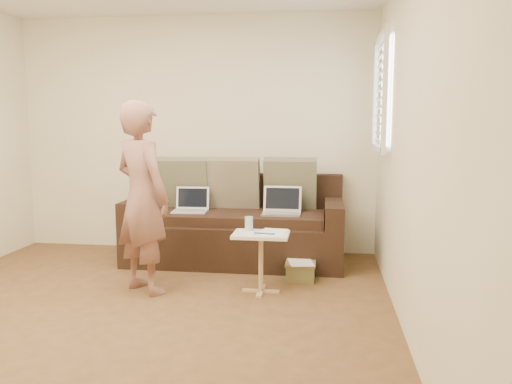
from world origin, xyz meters
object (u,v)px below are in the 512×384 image
at_px(striped_box, 301,271).
at_px(person, 142,197).
at_px(laptop_silver, 281,215).
at_px(drinking_glass, 249,224).
at_px(laptop_white, 190,212).
at_px(sofa, 235,221).
at_px(side_table, 261,263).

bearing_deg(striped_box, person, -159.96).
distance_m(laptop_silver, drinking_glass, 0.80).
height_order(laptop_silver, striped_box, laptop_silver).
bearing_deg(laptop_white, sofa, 7.04).
bearing_deg(laptop_silver, person, -138.28).
bearing_deg(striped_box, laptop_white, 156.68).
bearing_deg(laptop_silver, sofa, 168.07).
xyz_separation_m(sofa, laptop_silver, (0.48, -0.10, 0.10)).
bearing_deg(laptop_white, striped_box, -26.11).
xyz_separation_m(drinking_glass, striped_box, (0.43, 0.29, -0.49)).
height_order(drinking_glass, striped_box, drinking_glass).
xyz_separation_m(laptop_white, striped_box, (1.17, -0.50, -0.43)).
relative_size(drinking_glass, striped_box, 0.44).
height_order(sofa, side_table, sofa).
distance_m(laptop_silver, side_table, 0.91).
height_order(sofa, laptop_white, sofa).
bearing_deg(person, sofa, -86.84).
bearing_deg(drinking_glass, laptop_white, 132.65).
distance_m(laptop_silver, person, 1.48).
bearing_deg(sofa, side_table, -68.16).
relative_size(laptop_white, drinking_glass, 2.90).
distance_m(laptop_white, side_table, 1.26).
relative_size(sofa, side_table, 4.29).
bearing_deg(drinking_glass, person, -168.05).
bearing_deg(drinking_glass, side_table, -38.14).
distance_m(sofa, laptop_white, 0.48).
height_order(laptop_silver, drinking_glass, laptop_silver).
relative_size(laptop_silver, striped_box, 1.43).
bearing_deg(person, striped_box, -127.13).
height_order(side_table, striped_box, side_table).
bearing_deg(laptop_silver, side_table, -95.86).
height_order(person, drinking_glass, person).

